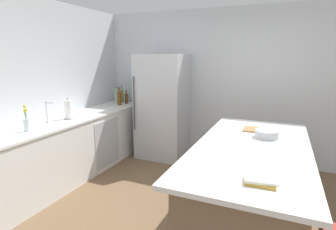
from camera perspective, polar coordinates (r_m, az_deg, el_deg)
ground_plane at (r=3.07m, az=5.09°, el=-23.22°), size 7.20×7.20×0.00m
wall_rear at (r=4.72m, az=14.22°, el=6.09°), size 6.00×0.10×2.60m
wall_left at (r=4.03m, az=-29.73°, el=3.82°), size 0.10×6.00×2.60m
counter_run_left at (r=4.29m, az=-19.62°, el=-6.43°), size 0.68×3.14×0.91m
kitchen_island at (r=2.91m, az=17.07°, el=-15.06°), size 1.06×2.23×0.93m
refrigerator at (r=4.73m, az=-1.10°, el=1.80°), size 0.83×0.74×1.84m
sink_faucet at (r=3.91m, az=-24.60°, el=0.69°), size 0.15×0.05×0.30m
flower_vase at (r=3.58m, az=-28.22°, el=-1.47°), size 0.07×0.07×0.33m
paper_towel_roll at (r=4.05m, az=-20.70°, el=1.05°), size 0.14×0.14×0.31m
olive_oil_bottle at (r=5.32m, az=-9.92°, el=4.12°), size 0.06×0.06×0.33m
syrup_bottle at (r=5.14m, az=-8.97°, el=3.61°), size 0.07×0.07×0.26m
gin_bottle at (r=5.15m, az=-11.03°, el=3.77°), size 0.07×0.07×0.32m
whiskey_bottle at (r=5.02m, az=-10.50°, el=3.66°), size 0.08×0.08×0.32m
cookbook_stack at (r=1.98m, az=19.41°, el=-13.12°), size 0.23×0.19×0.04m
mixing_bowl at (r=3.04m, az=20.53°, el=-3.86°), size 0.25×0.25×0.08m
cutting_board at (r=3.30m, az=18.88°, el=-3.10°), size 0.34×0.25×0.02m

